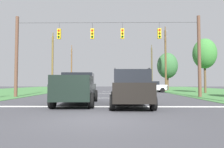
{
  "coord_description": "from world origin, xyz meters",
  "views": [
    {
      "loc": [
        0.67,
        -7.18,
        1.33
      ],
      "look_at": [
        0.45,
        10.18,
        2.1
      ],
      "focal_mm": 31.11,
      "sensor_mm": 36.0,
      "label": 1
    }
  ],
  "objects_px": {
    "suv_black": "(130,87)",
    "distant_car_oncoming": "(121,86)",
    "utility_pole_far_right": "(152,67)",
    "utility_pole_far_left": "(72,67)",
    "utility_pole_mid_right": "(166,59)",
    "distant_car_crossing_white": "(150,87)",
    "utility_pole_mid_left": "(52,63)",
    "tree_roadside_right": "(205,54)",
    "pickup_truck": "(77,88)",
    "tree_roadside_far_right": "(167,66)",
    "overhead_signal_span": "(107,52)"
  },
  "relations": [
    {
      "from": "distant_car_oncoming",
      "to": "utility_pole_mid_left",
      "type": "bearing_deg",
      "value": -162.8
    },
    {
      "from": "utility_pole_far_right",
      "to": "tree_roadside_far_right",
      "type": "distance_m",
      "value": 8.82
    },
    {
      "from": "pickup_truck",
      "to": "utility_pole_mid_right",
      "type": "relative_size",
      "value": 0.53
    },
    {
      "from": "overhead_signal_span",
      "to": "utility_pole_far_left",
      "type": "xyz_separation_m",
      "value": [
        -9.09,
        25.66,
        0.63
      ]
    },
    {
      "from": "distant_car_oncoming",
      "to": "utility_pole_far_right",
      "type": "bearing_deg",
      "value": 51.4
    },
    {
      "from": "suv_black",
      "to": "distant_car_oncoming",
      "type": "distance_m",
      "value": 23.06
    },
    {
      "from": "utility_pole_far_left",
      "to": "utility_pole_far_right",
      "type": "bearing_deg",
      "value": -2.07
    },
    {
      "from": "suv_black",
      "to": "distant_car_crossing_white",
      "type": "relative_size",
      "value": 1.11
    },
    {
      "from": "utility_pole_mid_left",
      "to": "utility_pole_mid_right",
      "type": "bearing_deg",
      "value": 0.41
    },
    {
      "from": "utility_pole_far_left",
      "to": "utility_pole_mid_right",
      "type": "bearing_deg",
      "value": -35.99
    },
    {
      "from": "utility_pole_mid_left",
      "to": "suv_black",
      "type": "bearing_deg",
      "value": -61.37
    },
    {
      "from": "distant_car_crossing_white",
      "to": "utility_pole_far_right",
      "type": "distance_m",
      "value": 16.8
    },
    {
      "from": "distant_car_crossing_white",
      "to": "tree_roadside_far_right",
      "type": "height_order",
      "value": "tree_roadside_far_right"
    },
    {
      "from": "utility_pole_mid_right",
      "to": "utility_pole_far_left",
      "type": "distance_m",
      "value": 22.08
    },
    {
      "from": "utility_pole_mid_left",
      "to": "overhead_signal_span",
      "type": "bearing_deg",
      "value": -53.75
    },
    {
      "from": "overhead_signal_span",
      "to": "utility_pole_far_right",
      "type": "xyz_separation_m",
      "value": [
        8.96,
        25.01,
        0.48
      ]
    },
    {
      "from": "utility_pole_far_right",
      "to": "utility_pole_mid_left",
      "type": "xyz_separation_m",
      "value": [
        -18.17,
        -12.45,
        -0.2
      ]
    },
    {
      "from": "utility_pole_far_left",
      "to": "tree_roadside_far_right",
      "type": "distance_m",
      "value": 21.3
    },
    {
      "from": "suv_black",
      "to": "overhead_signal_span",
      "type": "bearing_deg",
      "value": 102.12
    },
    {
      "from": "overhead_signal_span",
      "to": "suv_black",
      "type": "xyz_separation_m",
      "value": [
        1.53,
        -7.12,
        -3.15
      ]
    },
    {
      "from": "utility_pole_far_right",
      "to": "utility_pole_far_left",
      "type": "relative_size",
      "value": 0.99
    },
    {
      "from": "distant_car_oncoming",
      "to": "utility_pole_far_left",
      "type": "xyz_separation_m",
      "value": [
        -10.82,
        9.71,
        4.05
      ]
    },
    {
      "from": "distant_car_crossing_white",
      "to": "tree_roadside_far_right",
      "type": "distance_m",
      "value": 9.16
    },
    {
      "from": "overhead_signal_span",
      "to": "pickup_truck",
      "type": "xyz_separation_m",
      "value": [
        -1.63,
        -6.07,
        -3.24
      ]
    },
    {
      "from": "tree_roadside_right",
      "to": "pickup_truck",
      "type": "bearing_deg",
      "value": -137.23
    },
    {
      "from": "distant_car_oncoming",
      "to": "tree_roadside_right",
      "type": "xyz_separation_m",
      "value": [
        10.41,
        -9.27,
        4.22
      ]
    },
    {
      "from": "distant_car_crossing_white",
      "to": "utility_pole_mid_right",
      "type": "distance_m",
      "value": 6.46
    },
    {
      "from": "distant_car_oncoming",
      "to": "utility_pole_far_left",
      "type": "bearing_deg",
      "value": 138.08
    },
    {
      "from": "distant_car_oncoming",
      "to": "tree_roadside_far_right",
      "type": "xyz_separation_m",
      "value": [
        8.28,
        0.31,
        3.53
      ]
    },
    {
      "from": "distant_car_crossing_white",
      "to": "distant_car_oncoming",
      "type": "xyz_separation_m",
      "value": [
        -3.93,
        6.94,
        0.0
      ]
    },
    {
      "from": "pickup_truck",
      "to": "distant_car_crossing_white",
      "type": "relative_size",
      "value": 1.26
    },
    {
      "from": "utility_pole_mid_right",
      "to": "utility_pole_far_right",
      "type": "distance_m",
      "value": 12.33
    },
    {
      "from": "suv_black",
      "to": "distant_car_oncoming",
      "type": "relative_size",
      "value": 1.08
    },
    {
      "from": "tree_roadside_far_right",
      "to": "utility_pole_mid_right",
      "type": "bearing_deg",
      "value": -109.15
    },
    {
      "from": "pickup_truck",
      "to": "tree_roadside_far_right",
      "type": "xyz_separation_m",
      "value": [
        11.65,
        22.33,
        3.35
      ]
    },
    {
      "from": "overhead_signal_span",
      "to": "distant_car_crossing_white",
      "type": "distance_m",
      "value": 11.18
    },
    {
      "from": "utility_pole_mid_left",
      "to": "distant_car_oncoming",
      "type": "bearing_deg",
      "value": 17.2
    },
    {
      "from": "utility_pole_far_left",
      "to": "utility_pole_mid_left",
      "type": "bearing_deg",
      "value": -90.54
    },
    {
      "from": "distant_car_crossing_white",
      "to": "suv_black",
      "type": "bearing_deg",
      "value": -104.38
    },
    {
      "from": "overhead_signal_span",
      "to": "utility_pole_far_left",
      "type": "relative_size",
      "value": 1.77
    },
    {
      "from": "utility_pole_far_left",
      "to": "pickup_truck",
      "type": "bearing_deg",
      "value": -76.78
    },
    {
      "from": "utility_pole_far_right",
      "to": "pickup_truck",
      "type": "bearing_deg",
      "value": -108.83
    },
    {
      "from": "distant_car_crossing_white",
      "to": "utility_pole_mid_left",
      "type": "height_order",
      "value": "utility_pole_mid_left"
    },
    {
      "from": "overhead_signal_span",
      "to": "tree_roadside_far_right",
      "type": "relative_size",
      "value": 2.64
    },
    {
      "from": "suv_black",
      "to": "tree_roadside_far_right",
      "type": "relative_size",
      "value": 0.73
    },
    {
      "from": "pickup_truck",
      "to": "suv_black",
      "type": "relative_size",
      "value": 1.14
    },
    {
      "from": "pickup_truck",
      "to": "utility_pole_far_right",
      "type": "xyz_separation_m",
      "value": [
        10.6,
        31.08,
        3.73
      ]
    },
    {
      "from": "overhead_signal_span",
      "to": "utility_pole_mid_left",
      "type": "relative_size",
      "value": 1.87
    },
    {
      "from": "utility_pole_far_right",
      "to": "utility_pole_mid_left",
      "type": "height_order",
      "value": "utility_pole_far_right"
    },
    {
      "from": "suv_black",
      "to": "distant_car_crossing_white",
      "type": "bearing_deg",
      "value": 75.62
    }
  ]
}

